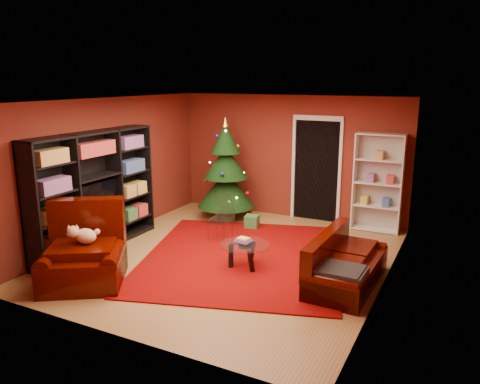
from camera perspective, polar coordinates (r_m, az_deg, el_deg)
The scene contains 18 objects.
floor at distance 7.95m, azimuth -1.31°, elevation -8.16°, with size 5.00×5.50×0.05m, color olive.
ceiling at distance 7.38m, azimuth -1.43°, elevation 11.28°, with size 5.00×5.50×0.05m, color silver.
wall_back at distance 10.05m, azimuth 6.13°, elevation 4.27°, with size 5.00×0.05×2.60m, color maroon.
wall_left at distance 9.01m, azimuth -15.70°, elevation 2.73°, with size 0.05×5.50×2.60m, color maroon.
wall_right at distance 6.78m, azimuth 17.83°, elevation -0.96°, with size 0.05×5.50×2.60m, color maroon.
doorway at distance 9.86m, azimuth 9.27°, elevation 2.51°, with size 1.06×0.60×2.16m, color black, non-canonical shape.
rug at distance 7.95m, azimuth 0.16°, elevation -7.89°, with size 3.17×3.70×0.02m, color #770503.
media_unit at distance 8.43m, azimuth -17.30°, elevation 0.01°, with size 0.41×2.69×2.06m, color black, non-canonical shape.
christmas_tree at distance 9.86m, azimuth -1.75°, elevation 2.70°, with size 1.22×1.22×2.17m, color black, non-canonical shape.
gift_box_teal at distance 9.95m, azimuth -1.71°, elevation -2.64°, with size 0.27×0.27×0.27m, color #126C6D.
gift_box_green at distance 9.41m, azimuth 1.46°, elevation -3.64°, with size 0.26×0.26×0.26m, color #317134.
gift_box_red at distance 10.50m, azimuth 0.79°, elevation -1.90°, with size 0.22×0.22×0.22m, color maroon.
white_bookshelf at distance 9.42m, azimuth 16.45°, elevation 1.03°, with size 0.91×0.33×1.97m, color white, non-canonical shape.
armchair at distance 7.22m, azimuth -18.63°, elevation -7.00°, with size 1.22×1.22×0.95m, color black, non-canonical shape.
dog at distance 7.18m, azimuth -18.30°, elevation -5.12°, with size 0.40×0.30×0.31m, color beige, non-canonical shape.
sofa at distance 7.02m, azimuth 12.98°, elevation -8.04°, with size 1.77×0.80×0.76m, color black, non-canonical shape.
coffee_table at distance 7.46m, azimuth 0.57°, elevation -7.74°, with size 0.79×0.79×0.50m, color gray, non-canonical shape.
acrylic_chair at distance 8.64m, azimuth -2.40°, elevation -3.40°, with size 0.40×0.44×0.79m, color #66605B, non-canonical shape.
Camera 1 is at (3.48, -6.50, 2.95)m, focal length 35.00 mm.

